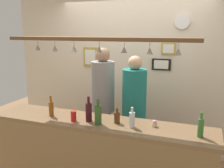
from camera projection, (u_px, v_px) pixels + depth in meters
The scene contains 24 objects.
back_wall at pixel (133, 74), 4.18m from camera, with size 4.40×0.06×2.60m, color beige.
bar_counter at pixel (94, 151), 2.85m from camera, with size 2.70×0.55×0.97m.
overhead_glass_rack at pixel (99, 39), 2.77m from camera, with size 2.20×0.36×0.04m, color brown.
hanging_wineglass_far_left at pixel (38, 47), 3.15m from camera, with size 0.07×0.07×0.13m.
hanging_wineglass_left at pixel (55, 48), 2.97m from camera, with size 0.07×0.07×0.13m.
hanging_wineglass_center_left at pixel (74, 49), 2.83m from camera, with size 0.07×0.07×0.13m.
hanging_wineglass_center at pixel (99, 49), 2.81m from camera, with size 0.07×0.07×0.13m.
hanging_wineglass_center_right at pixel (124, 49), 2.74m from camera, with size 0.07×0.07×0.13m.
hanging_wineglass_right at pixel (150, 50), 2.58m from camera, with size 0.07×0.07×0.13m.
hanging_wineglass_far_right at pixel (178, 51), 2.49m from camera, with size 0.07×0.07×0.13m.
person_left_grey_shirt at pixel (103, 95), 3.65m from camera, with size 0.34×0.34×1.78m.
person_middle_teal_shirt at pixel (134, 103), 3.50m from camera, with size 0.34×0.34×1.68m.
bottle_beer_green_import at pixel (201, 127), 2.47m from camera, with size 0.06×0.06×0.26m.
bottle_beer_brown_stubby at pixel (117, 117), 2.85m from camera, with size 0.07×0.07×0.18m.
bottle_champagne_green at pixel (98, 114), 2.80m from camera, with size 0.08×0.08×0.30m.
bottle_wine_dark_red at pixel (89, 112), 2.90m from camera, with size 0.08×0.08×0.30m.
bottle_beer_amber_tall at pixel (51, 108), 3.09m from camera, with size 0.06×0.06×0.26m.
bottle_soda_clear at pixel (132, 119), 2.72m from camera, with size 0.06×0.06×0.23m.
drink_can at pixel (74, 116), 2.92m from camera, with size 0.07×0.07×0.12m, color red.
cupcake at pixel (154, 123), 2.75m from camera, with size 0.06×0.06×0.08m.
picture_frame_caricature at pixel (90, 57), 4.35m from camera, with size 0.26×0.02×0.34m.
picture_frame_lower_pair at pixel (161, 64), 3.93m from camera, with size 0.30×0.02×0.18m.
picture_frame_upper_small at pixel (168, 49), 3.85m from camera, with size 0.22×0.02×0.18m.
wall_clock at pixel (182, 22), 3.69m from camera, with size 0.22×0.22×0.03m, color white.
Camera 1 is at (1.12, -2.88, 2.01)m, focal length 39.72 mm.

